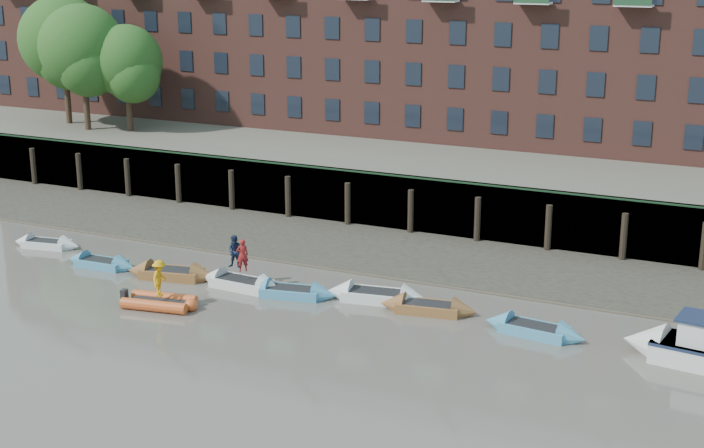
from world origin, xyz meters
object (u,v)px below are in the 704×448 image
Objects in this scene: rowboat_5 at (377,296)px; motor_launch at (691,347)px; rowboat_4 at (291,292)px; person_rower_a at (242,255)px; person_rower_b at (235,252)px; rowboat_6 at (428,308)px; rowboat_7 at (534,330)px; rib_tender at (162,302)px; person_rib_crew at (160,278)px; rowboat_1 at (101,263)px; rowboat_0 at (47,244)px; rowboat_3 at (242,283)px; rowboat_2 at (172,273)px.

motor_launch reaches higher than rowboat_5.
person_rower_a is at bearing 170.06° from rowboat_4.
rowboat_5 is at bearing 146.39° from person_rower_a.
person_rower_a is 0.64m from person_rower_b.
rowboat_6 is at bearing -5.13° from person_rower_b.
rowboat_7 is 16.82m from rib_tender.
person_rower_a reaches higher than rowboat_7.
person_rower_a is 0.93× the size of person_rib_crew.
rib_tender is at bearing 16.75° from motor_launch.
motor_launch is (29.03, 0.33, 0.44)m from rowboat_1.
rowboat_4 is at bearing 29.64° from rib_tender.
rowboat_5 is at bearing -0.95° from person_rower_b.
rowboat_1 is 22.66m from rowboat_7.
rib_tender is (-16.33, -4.04, 0.03)m from rowboat_7.
rowboat_3 is at bearing -15.09° from rowboat_0.
motor_launch is at bearing 0.05° from rib_tender.
rowboat_2 is 3.00× the size of person_rower_b.
person_rower_b is at bearing -70.05° from person_rower_a.
rowboat_3 is 1.32× the size of rib_tender.
rowboat_0 is 15.99m from rowboat_4.
rowboat_5 is 0.80× the size of motor_launch.
rowboat_3 is at bearing -35.31° from person_rower_b.
motor_launch is 3.98× the size of person_rower_a.
rowboat_2 reaches higher than rowboat_1.
person_rower_b is at bearing -173.80° from rowboat_7.
person_rower_b is (7.81, 0.53, 1.52)m from rowboat_1.
motor_launch is 3.71× the size of person_rib_crew.
rowboat_4 is 0.99× the size of rowboat_6.
person_rower_a is (-14.27, -0.28, 1.48)m from rowboat_7.
person_rower_b reaches higher than rowboat_6.
rowboat_3 is 1.56m from person_rower_b.
rowboat_1 is 2.52× the size of person_rower_b.
rowboat_6 is (6.63, 0.80, 0.00)m from rowboat_4.
person_rower_a reaches higher than rowboat_6.
rowboat_6 is at bearing -3.93° from rowboat_4.
rowboat_3 is 1.02× the size of rowboat_7.
rowboat_4 is at bearing 136.77° from person_rower_a.
motor_launch is (18.04, 0.04, 0.43)m from rowboat_4.
person_rower_b reaches higher than rowboat_5.
rowboat_7 is (18.35, 0.42, -0.01)m from rowboat_2.
person_rower_b is (-9.81, -0.56, 1.50)m from rowboat_6.
rowboat_6 is at bearing 1.73° from rowboat_1.
rowboat_3 is 0.74× the size of motor_launch.
rowboat_0 is at bearing 53.62° from person_rib_crew.
person_rib_crew is (11.24, -5.01, 1.22)m from rowboat_0.
rowboat_6 is 2.67× the size of person_rib_crew.
person_rower_b reaches higher than rib_tender.
rowboat_0 is at bearing -49.31° from person_rower_a.
rowboat_1 is 0.81× the size of rowboat_5.
rowboat_3 is 20.79m from motor_launch.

